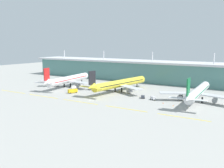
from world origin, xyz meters
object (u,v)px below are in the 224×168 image
at_px(baggage_cart, 153,98).
at_px(safety_cone_left_wingtip, 163,103).
at_px(airliner_far, 198,92).
at_px(pushback_tug, 143,97).
at_px(fuel_truck, 73,90).
at_px(airliner_middle, 120,84).
at_px(airliner_near, 68,80).
at_px(safety_cone_nose_front, 173,106).

distance_m(baggage_cart, safety_cone_left_wingtip, 11.88).
distance_m(airliner_far, pushback_tug, 36.36).
height_order(fuel_truck, safety_cone_left_wingtip, fuel_truck).
xyz_separation_m(airliner_far, pushback_tug, (-34.80, -9.04, -5.36)).
bearing_deg(airliner_middle, airliner_near, -175.50).
height_order(airliner_middle, fuel_truck, airliner_middle).
xyz_separation_m(airliner_near, airliner_middle, (49.69, 3.91, 0.00)).
bearing_deg(airliner_far, safety_cone_nose_front, -112.87).
bearing_deg(airliner_middle, safety_cone_nose_front, -24.65).
distance_m(fuel_truck, safety_cone_nose_front, 79.72).
distance_m(safety_cone_left_wingtip, safety_cone_nose_front, 8.62).
height_order(airliner_near, pushback_tug, airliner_near).
xyz_separation_m(baggage_cart, safety_cone_left_wingtip, (9.95, -6.43, -0.91)).
bearing_deg(baggage_cart, airliner_near, 173.09).
height_order(airliner_middle, pushback_tug, airliner_middle).
relative_size(airliner_near, pushback_tug, 13.59).
relative_size(airliner_far, pushback_tug, 13.95).
xyz_separation_m(airliner_middle, safety_cone_left_wingtip, (44.64, -20.56, -6.11)).
height_order(airliner_far, pushback_tug, airliner_far).
xyz_separation_m(airliner_middle, baggage_cart, (34.69, -14.13, -5.19)).
relative_size(airliner_far, safety_cone_nose_front, 99.85).
bearing_deg(airliner_near, airliner_middle, 4.50).
height_order(airliner_middle, airliner_far, same).
bearing_deg(safety_cone_nose_front, baggage_cart, 150.77).
relative_size(airliner_middle, safety_cone_left_wingtip, 102.72).
bearing_deg(pushback_tug, safety_cone_left_wingtip, -24.07).
bearing_deg(airliner_far, airliner_near, -179.73).
xyz_separation_m(pushback_tug, fuel_truck, (-53.63, -11.23, 1.16)).
height_order(baggage_cart, safety_cone_nose_front, baggage_cart).
bearing_deg(safety_cone_nose_front, fuel_truck, 179.69).
distance_m(airliner_near, fuel_truck, 30.22).
height_order(baggage_cart, safety_cone_left_wingtip, baggage_cart).
bearing_deg(airliner_near, safety_cone_nose_front, -11.17).
bearing_deg(pushback_tug, airliner_middle, 154.82).
bearing_deg(safety_cone_left_wingtip, safety_cone_nose_front, -24.21).
bearing_deg(safety_cone_left_wingtip, fuel_truck, -177.53).
relative_size(baggage_cart, pushback_tug, 0.80).
bearing_deg(safety_cone_nose_front, airliner_far, 67.13).
bearing_deg(airliner_middle, safety_cone_left_wingtip, -24.73).
height_order(airliner_near, fuel_truck, airliner_near).
bearing_deg(pushback_tug, airliner_far, 14.57).
distance_m(airliner_far, baggage_cart, 29.10).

